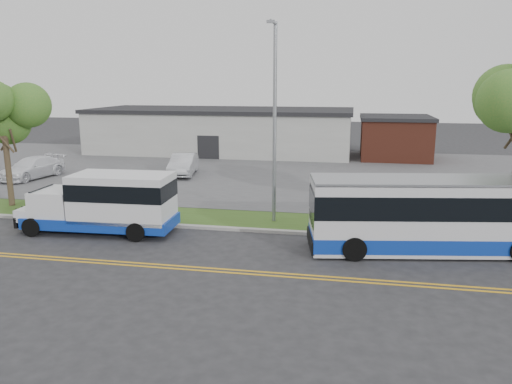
% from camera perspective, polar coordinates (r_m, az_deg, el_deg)
% --- Properties ---
extents(ground, '(140.00, 140.00, 0.00)m').
position_cam_1_polar(ground, '(23.06, -6.45, -4.99)').
color(ground, '#28282B').
rests_on(ground, ground).
extents(lane_line_north, '(70.00, 0.12, 0.01)m').
position_cam_1_polar(lane_line_north, '(19.62, -9.82, -8.25)').
color(lane_line_north, gold).
rests_on(lane_line_north, ground).
extents(lane_line_south, '(70.00, 0.12, 0.01)m').
position_cam_1_polar(lane_line_south, '(19.36, -10.14, -8.55)').
color(lane_line_south, gold).
rests_on(lane_line_south, ground).
extents(curb, '(80.00, 0.30, 0.15)m').
position_cam_1_polar(curb, '(24.04, -5.68, -4.05)').
color(curb, '#9E9B93').
rests_on(curb, ground).
extents(verge, '(80.00, 3.30, 0.10)m').
position_cam_1_polar(verge, '(25.71, -4.54, -2.99)').
color(verge, '#36501A').
rests_on(verge, ground).
extents(parking_lot, '(80.00, 25.00, 0.10)m').
position_cam_1_polar(parking_lot, '(39.15, 0.94, 2.40)').
color(parking_lot, '#4C4C4F').
rests_on(parking_lot, ground).
extents(commercial_building, '(25.40, 10.40, 4.35)m').
position_cam_1_polar(commercial_building, '(49.84, -3.88, 7.01)').
color(commercial_building, '#9E9E99').
rests_on(commercial_building, ground).
extents(brick_wing, '(6.30, 7.30, 3.90)m').
position_cam_1_polar(brick_wing, '(47.38, 15.59, 6.04)').
color(brick_wing, brown).
rests_on(brick_wing, ground).
extents(tree_west, '(4.40, 4.40, 6.91)m').
position_cam_1_polar(tree_west, '(30.60, -26.99, 7.82)').
color(tree_west, '#3A2820').
rests_on(tree_west, verge).
extents(streetlight_near, '(0.35, 1.53, 9.50)m').
position_cam_1_polar(streetlight_near, '(24.04, 2.12, 8.51)').
color(streetlight_near, gray).
rests_on(streetlight_near, verge).
extents(shuttle_bus, '(7.39, 2.72, 2.79)m').
position_cam_1_polar(shuttle_bus, '(24.02, -16.54, -1.03)').
color(shuttle_bus, '#0E329B').
rests_on(shuttle_bus, ground).
extents(transit_bus, '(11.34, 4.33, 3.07)m').
position_cam_1_polar(transit_bus, '(21.85, 20.86, -2.49)').
color(transit_bus, silver).
rests_on(transit_bus, ground).
extents(pedestrian, '(0.59, 0.39, 1.61)m').
position_cam_1_polar(pedestrian, '(29.88, -20.23, 0.14)').
color(pedestrian, black).
rests_on(pedestrian, verge).
extents(parked_car_a, '(2.45, 5.01, 1.58)m').
position_cam_1_polar(parked_car_a, '(37.56, -8.32, 3.14)').
color(parked_car_a, silver).
rests_on(parked_car_a, parking_lot).
extents(parked_car_b, '(2.96, 5.47, 1.50)m').
position_cam_1_polar(parked_car_b, '(39.36, -24.21, 2.54)').
color(parked_car_b, white).
rests_on(parked_car_b, parking_lot).
extents(grocery_bag_left, '(0.32, 0.32, 0.32)m').
position_cam_1_polar(grocery_bag_left, '(29.96, -20.87, -1.15)').
color(grocery_bag_left, white).
rests_on(grocery_bag_left, verge).
extents(grocery_bag_right, '(0.32, 0.32, 0.32)m').
position_cam_1_polar(grocery_bag_right, '(30.07, -19.40, -0.99)').
color(grocery_bag_right, white).
rests_on(grocery_bag_right, verge).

